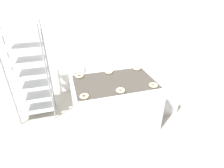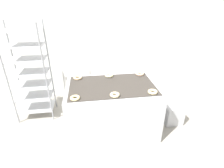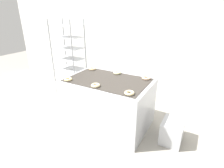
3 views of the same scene
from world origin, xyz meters
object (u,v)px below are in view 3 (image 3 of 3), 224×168
(donut_far_center, at_px, (117,73))
(glaze_bin, at_px, (172,131))
(donut_far_right, at_px, (146,78))
(fryer_machine, at_px, (108,102))
(baking_rack_cart, at_px, (69,59))
(donut_near_right, at_px, (129,93))
(donut_far_left, at_px, (92,69))
(donut_near_left, at_px, (68,79))
(donut_near_center, at_px, (96,85))

(donut_far_center, bearing_deg, glaze_bin, -14.50)
(donut_far_center, xyz_separation_m, donut_far_right, (0.56, -0.00, -0.00))
(fryer_machine, height_order, donut_far_right, donut_far_right)
(fryer_machine, height_order, baking_rack_cart, baking_rack_cart)
(donut_near_right, bearing_deg, donut_far_left, 148.55)
(donut_near_right, distance_m, donut_far_center, 0.87)
(donut_near_left, bearing_deg, donut_near_center, 0.13)
(donut_far_right, bearing_deg, donut_near_right, -90.82)
(fryer_machine, bearing_deg, donut_near_right, -31.61)
(donut_far_left, relative_size, donut_far_right, 0.98)
(donut_near_left, xyz_separation_m, donut_far_center, (0.56, 0.69, 0.00))
(baking_rack_cart, relative_size, donut_near_right, 12.57)
(glaze_bin, relative_size, donut_far_right, 2.69)
(glaze_bin, relative_size, donut_far_left, 2.75)
(donut_far_left, bearing_deg, donut_near_right, -31.45)
(glaze_bin, bearing_deg, baking_rack_cart, 167.59)
(baking_rack_cart, bearing_deg, donut_far_right, -7.66)
(donut_far_center, bearing_deg, donut_near_left, -128.77)
(fryer_machine, height_order, glaze_bin, fryer_machine)
(fryer_machine, relative_size, baking_rack_cart, 0.82)
(glaze_bin, relative_size, donut_near_center, 2.83)
(donut_near_right, bearing_deg, fryer_machine, 148.39)
(donut_near_center, xyz_separation_m, donut_far_left, (-0.53, 0.67, -0.00))
(glaze_bin, xyz_separation_m, donut_far_right, (-0.57, 0.29, 0.69))
(glaze_bin, xyz_separation_m, donut_near_center, (-1.14, -0.40, 0.69))
(glaze_bin, distance_m, donut_far_center, 1.36)
(baking_rack_cart, relative_size, donut_far_left, 12.24)
(fryer_machine, height_order, donut_near_left, donut_near_left)
(baking_rack_cart, bearing_deg, donut_near_center, -34.71)
(donut_near_center, relative_size, donut_far_right, 0.95)
(donut_near_left, height_order, donut_far_left, same)
(fryer_machine, bearing_deg, donut_near_left, -148.28)
(donut_near_center, bearing_deg, donut_near_left, -179.87)
(glaze_bin, distance_m, donut_far_left, 1.83)
(glaze_bin, xyz_separation_m, donut_near_left, (-1.69, -0.40, 0.69))
(donut_near_right, bearing_deg, glaze_bin, 33.72)
(donut_near_center, distance_m, donut_far_left, 0.86)
(donut_near_left, distance_m, donut_near_center, 0.55)
(fryer_machine, height_order, donut_near_center, donut_near_center)
(donut_near_left, distance_m, donut_near_right, 1.10)
(donut_far_left, xyz_separation_m, donut_far_center, (0.54, 0.02, 0.00))
(donut_near_left, height_order, donut_near_right, donut_near_right)
(donut_far_center, height_order, donut_far_right, donut_far_center)
(fryer_machine, distance_m, glaze_bin, 1.16)
(donut_far_left, relative_size, donut_far_center, 0.99)
(glaze_bin, xyz_separation_m, donut_near_right, (-0.58, -0.39, 0.69))
(donut_far_center, bearing_deg, fryer_machine, -89.48)
(donut_near_right, bearing_deg, donut_far_right, 89.18)
(fryer_machine, distance_m, donut_far_right, 0.79)
(baking_rack_cart, relative_size, donut_far_center, 12.08)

